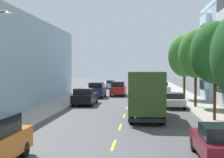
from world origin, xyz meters
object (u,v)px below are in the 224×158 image
(delivery_box_truck, at_px, (148,92))
(parked_pickup_black, at_px, (85,97))
(parked_hatchback_burgundy, at_px, (219,142))
(parked_sedan_white, at_px, (174,100))
(street_tree_third, at_px, (196,54))
(street_tree_second, at_px, (215,53))
(parked_pickup_silver, at_px, (162,88))
(parked_hatchback_charcoal, at_px, (158,84))
(street_tree_farthest, at_px, (185,56))
(moving_red_sedan, at_px, (118,89))
(parked_wagon_sky, at_px, (111,84))
(parked_suv_navy, at_px, (97,90))

(delivery_box_truck, bearing_deg, parked_pickup_black, 125.42)
(parked_hatchback_burgundy, relative_size, parked_sedan_white, 0.89)
(street_tree_third, xyz_separation_m, delivery_box_truck, (-4.61, -6.97, -3.11))
(street_tree_second, distance_m, parked_pickup_silver, 25.62)
(parked_hatchback_burgundy, distance_m, parked_pickup_silver, 35.04)
(parked_pickup_black, xyz_separation_m, parked_sedan_white, (8.74, -1.67, -0.08))
(street_tree_third, height_order, parked_hatchback_charcoal, street_tree_third)
(street_tree_farthest, distance_m, moving_red_sedan, 10.51)
(street_tree_second, distance_m, moving_red_sedan, 23.04)
(parked_hatchback_charcoal, relative_size, parked_wagon_sky, 0.84)
(parked_suv_navy, bearing_deg, parked_sedan_white, -49.52)
(parked_suv_navy, bearing_deg, delivery_box_truck, -70.39)
(street_tree_farthest, bearing_deg, parked_pickup_silver, 102.77)
(street_tree_third, bearing_deg, delivery_box_truck, -123.48)
(parked_pickup_silver, bearing_deg, parked_pickup_black, -119.42)
(parked_pickup_black, relative_size, parked_suv_navy, 1.11)
(street_tree_third, relative_size, parked_suv_navy, 1.50)
(street_tree_second, relative_size, parked_wagon_sky, 1.44)
(street_tree_third, bearing_deg, parked_suv_navy, 136.39)
(delivery_box_truck, xyz_separation_m, parked_wagon_sky, (-6.11, 36.66, -1.16))
(street_tree_farthest, height_order, parked_sedan_white, street_tree_farthest)
(street_tree_third, distance_m, parked_hatchback_burgundy, 18.51)
(street_tree_third, bearing_deg, parked_pickup_silver, 96.83)
(parked_hatchback_charcoal, bearing_deg, moving_red_sedan, -109.79)
(street_tree_third, bearing_deg, street_tree_second, -90.00)
(street_tree_third, relative_size, delivery_box_truck, 0.90)
(parked_pickup_black, relative_size, parked_hatchback_charcoal, 1.33)
(parked_hatchback_charcoal, xyz_separation_m, parked_suv_navy, (-8.73, -20.11, 0.23))
(parked_pickup_silver, bearing_deg, parked_hatchback_burgundy, -89.81)
(street_tree_second, relative_size, parked_hatchback_charcoal, 1.71)
(parked_pickup_silver, bearing_deg, parked_wagon_sky, 124.62)
(parked_hatchback_burgundy, bearing_deg, parked_wagon_sky, 100.45)
(parked_pickup_black, bearing_deg, parked_suv_navy, 89.74)
(delivery_box_truck, distance_m, parked_suv_navy, 18.27)
(parked_pickup_black, xyz_separation_m, moving_red_sedan, (2.57, 11.41, 0.16))
(street_tree_third, height_order, moving_red_sedan, street_tree_third)
(parked_sedan_white, bearing_deg, parked_suv_navy, 130.48)
(parked_wagon_sky, height_order, parked_sedan_white, parked_wagon_sky)
(parked_hatchback_burgundy, height_order, parked_sedan_white, parked_hatchback_burgundy)
(street_tree_third, bearing_deg, parked_sedan_white, 179.20)
(street_tree_second, relative_size, delivery_box_truck, 0.85)
(parked_hatchback_burgundy, distance_m, parked_sedan_white, 17.92)
(parked_sedan_white, bearing_deg, parked_pickup_silver, 90.08)
(parked_hatchback_burgundy, height_order, parked_wagon_sky, same)
(delivery_box_truck, bearing_deg, parked_hatchback_charcoal, 86.01)
(parked_pickup_black, height_order, parked_sedan_white, parked_pickup_black)
(parked_sedan_white, bearing_deg, street_tree_second, -75.94)
(street_tree_farthest, relative_size, moving_red_sedan, 1.58)
(parked_hatchback_charcoal, bearing_deg, street_tree_second, -87.02)
(parked_pickup_silver, bearing_deg, parked_suv_navy, -141.40)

